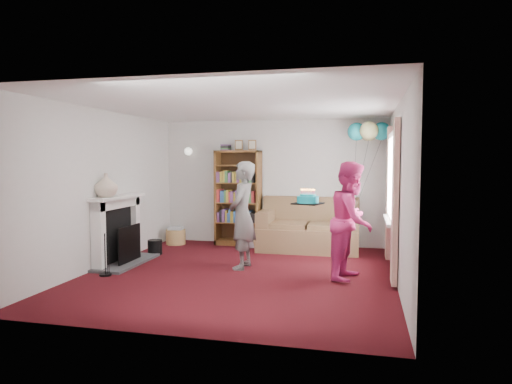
% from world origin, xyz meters
% --- Properties ---
extents(ground, '(5.00, 5.00, 0.00)m').
position_xyz_m(ground, '(0.00, 0.00, 0.00)').
color(ground, black).
rests_on(ground, ground).
extents(wall_back, '(4.50, 0.02, 2.50)m').
position_xyz_m(wall_back, '(0.00, 2.51, 1.25)').
color(wall_back, silver).
rests_on(wall_back, ground).
extents(wall_left, '(0.02, 5.00, 2.50)m').
position_xyz_m(wall_left, '(-2.26, 0.00, 1.25)').
color(wall_left, silver).
rests_on(wall_left, ground).
extents(wall_right, '(0.02, 5.00, 2.50)m').
position_xyz_m(wall_right, '(2.26, 0.00, 1.25)').
color(wall_right, silver).
rests_on(wall_right, ground).
extents(ceiling, '(4.50, 5.00, 0.01)m').
position_xyz_m(ceiling, '(0.00, 0.00, 2.50)').
color(ceiling, white).
rests_on(ceiling, wall_back).
extents(fireplace, '(0.55, 1.80, 1.12)m').
position_xyz_m(fireplace, '(-2.09, 0.19, 0.51)').
color(fireplace, '#3F3F42').
rests_on(fireplace, ground).
extents(window_bay, '(0.14, 2.02, 2.20)m').
position_xyz_m(window_bay, '(2.21, 0.60, 1.20)').
color(window_bay, white).
rests_on(window_bay, ground).
extents(wall_sconce, '(0.16, 0.23, 0.16)m').
position_xyz_m(wall_sconce, '(-1.75, 2.36, 1.88)').
color(wall_sconce, gold).
rests_on(wall_sconce, ground).
extents(bookcase, '(0.90, 0.42, 2.10)m').
position_xyz_m(bookcase, '(-0.66, 2.30, 0.93)').
color(bookcase, '#472B14').
rests_on(bookcase, ground).
extents(sofa, '(1.86, 0.98, 0.98)m').
position_xyz_m(sofa, '(0.79, 2.08, 0.36)').
color(sofa, brown).
rests_on(sofa, ground).
extents(wicker_basket, '(0.40, 0.40, 0.36)m').
position_xyz_m(wicker_basket, '(-1.90, 2.01, 0.16)').
color(wicker_basket, '#AA7F4F').
rests_on(wicker_basket, ground).
extents(person_striped, '(0.42, 0.62, 1.68)m').
position_xyz_m(person_striped, '(-0.05, 0.35, 0.84)').
color(person_striped, black).
rests_on(person_striped, ground).
extents(person_magenta, '(0.81, 0.95, 1.68)m').
position_xyz_m(person_magenta, '(1.63, 0.10, 0.84)').
color(person_magenta, '#C02666').
rests_on(person_magenta, ground).
extents(birthday_cake, '(0.39, 0.39, 0.22)m').
position_xyz_m(birthday_cake, '(0.98, 0.24, 1.12)').
color(birthday_cake, black).
rests_on(birthday_cake, ground).
extents(balloons, '(0.77, 0.77, 1.69)m').
position_xyz_m(balloons, '(1.87, 2.07, 2.22)').
color(balloons, '#3F3F3F').
rests_on(balloons, ground).
extents(mantel_vase, '(0.46, 0.46, 0.37)m').
position_xyz_m(mantel_vase, '(-2.12, -0.15, 1.31)').
color(mantel_vase, beige).
rests_on(mantel_vase, fireplace).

